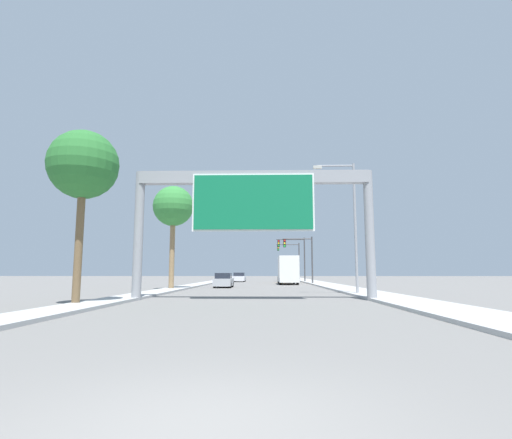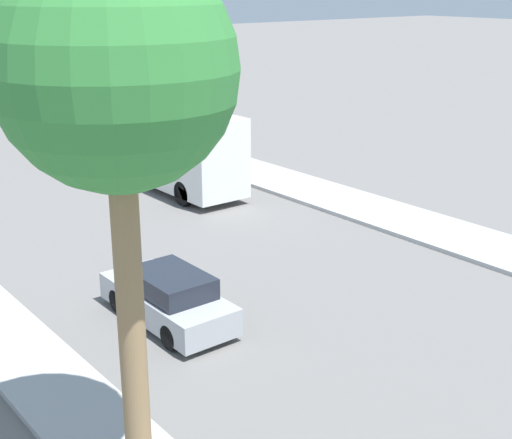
# 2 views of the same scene
# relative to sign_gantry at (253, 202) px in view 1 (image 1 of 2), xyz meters

# --- Properties ---
(ground_plane) EXTENTS (300.00, 300.00, 0.00)m
(ground_plane) POSITION_rel_sign_gantry_xyz_m (0.00, -17.88, -5.45)
(ground_plane) COLOR slate
(sidewalk_right) EXTENTS (3.00, 120.00, 0.15)m
(sidewalk_right) POSITION_rel_sign_gantry_xyz_m (7.75, 42.12, -5.38)
(sidewalk_right) COLOR #AAAAAA
(sidewalk_right) RESTS_ON ground
(median_strip_left) EXTENTS (2.00, 120.00, 0.15)m
(median_strip_left) POSITION_rel_sign_gantry_xyz_m (-7.25, 42.12, -5.38)
(median_strip_left) COLOR #AAAAAA
(median_strip_left) RESTS_ON ground
(sign_gantry) EXTENTS (13.42, 0.73, 7.21)m
(sign_gantry) POSITION_rel_sign_gantry_xyz_m (0.00, 0.00, 0.00)
(sign_gantry) COLOR gray
(sign_gantry) RESTS_ON ground
(car_far_center) EXTENTS (1.71, 4.31, 1.44)m
(car_far_center) POSITION_rel_sign_gantry_xyz_m (-3.50, 18.19, -4.77)
(car_far_center) COLOR #A5A8AD
(car_far_center) RESTS_ON ground
(car_near_left) EXTENTS (1.88, 4.69, 1.44)m
(car_near_left) POSITION_rel_sign_gantry_xyz_m (-3.50, 42.19, -4.77)
(car_near_left) COLOR silver
(car_near_left) RESTS_ON ground
(car_far_left) EXTENTS (1.73, 4.57, 1.46)m
(car_far_left) POSITION_rel_sign_gantry_xyz_m (3.50, 37.51, -4.77)
(car_far_left) COLOR gold
(car_far_left) RESTS_ON ground
(truck_box_primary) EXTENTS (2.36, 8.61, 3.47)m
(truck_box_primary) POSITION_rel_sign_gantry_xyz_m (3.50, 29.03, -3.70)
(truck_box_primary) COLOR white
(truck_box_primary) RESTS_ON ground
(traffic_light_near_intersection) EXTENTS (3.97, 0.32, 6.13)m
(traffic_light_near_intersection) POSITION_rel_sign_gantry_xyz_m (5.51, 30.11, -1.34)
(traffic_light_near_intersection) COLOR #3D3D3F
(traffic_light_near_intersection) RESTS_ON ground
(traffic_light_mid_block) EXTENTS (4.45, 0.32, 6.86)m
(traffic_light_mid_block) POSITION_rel_sign_gantry_xyz_m (5.43, 40.11, -0.86)
(traffic_light_mid_block) COLOR #3D3D3F
(traffic_light_mid_block) RESTS_ON ground
(traffic_light_far_intersection) EXTENTS (4.18, 0.32, 6.75)m
(traffic_light_far_intersection) POSITION_rel_sign_gantry_xyz_m (5.50, 50.11, -0.95)
(traffic_light_far_intersection) COLOR #3D3D3F
(traffic_light_far_intersection) RESTS_ON ground
(palm_tree_foreground) EXTENTS (3.29, 3.29, 8.28)m
(palm_tree_foreground) POSITION_rel_sign_gantry_xyz_m (-8.03, -3.64, 1.10)
(palm_tree_foreground) COLOR brown
(palm_tree_foreground) RESTS_ON ground
(palm_tree_background) EXTENTS (3.56, 3.56, 9.12)m
(palm_tree_background) POSITION_rel_sign_gantry_xyz_m (-7.48, 12.70, 1.77)
(palm_tree_background) COLOR #8C704C
(palm_tree_background) RESTS_ON ground
(street_lamp_right) EXTENTS (2.90, 0.28, 9.07)m
(street_lamp_right) POSITION_rel_sign_gantry_xyz_m (6.49, 5.30, -0.09)
(street_lamp_right) COLOR gray
(street_lamp_right) RESTS_ON ground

